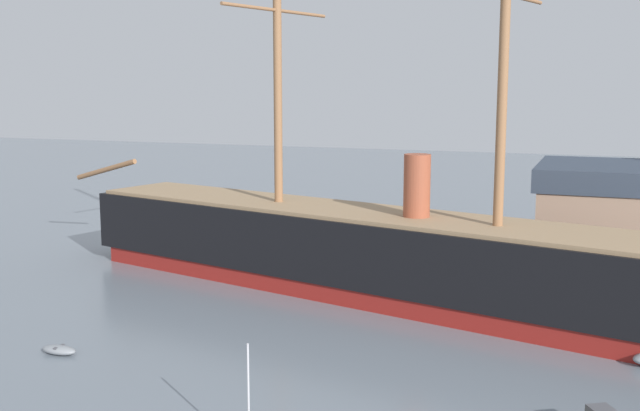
% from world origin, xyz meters
% --- Properties ---
extents(tall_ship, '(73.97, 25.42, 36.23)m').
position_xyz_m(tall_ship, '(-1.53, 47.86, 3.89)').
color(tall_ship, maroon).
rests_on(tall_ship, ground).
extents(dinghy_mid_left, '(2.67, 1.19, 0.63)m').
position_xyz_m(dinghy_mid_left, '(-17.86, 25.77, 0.32)').
color(dinghy_mid_left, gray).
rests_on(dinghy_mid_left, ground).
extents(dinghy_far_left, '(0.93, 1.87, 0.43)m').
position_xyz_m(dinghy_far_left, '(-25.98, 53.69, 0.22)').
color(dinghy_far_left, '#236670').
rests_on(dinghy_far_left, ground).
extents(motorboat_distant_centre, '(4.73, 3.30, 1.83)m').
position_xyz_m(motorboat_distant_centre, '(0.16, 65.84, 0.64)').
color(motorboat_distant_centre, '#B22D28').
rests_on(motorboat_distant_centre, ground).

